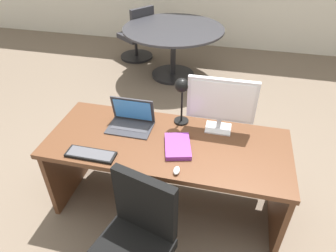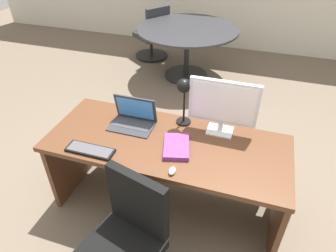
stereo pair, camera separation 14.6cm
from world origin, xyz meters
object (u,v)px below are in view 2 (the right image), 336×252
Objects in this scene: monitor at (223,104)px; mouse at (172,171)px; desk_lamp at (184,92)px; book at (176,147)px; keyboard at (90,150)px; laptop at (134,116)px; meeting_chair_near at (153,38)px; office_chair at (126,248)px; desk at (168,157)px; meeting_table at (187,40)px.

monitor is 6.76× the size of mouse.
book is at bearing -82.86° from desk_lamp.
laptop is at bearing 68.99° from keyboard.
laptop is 0.46m from desk_lamp.
meeting_chair_near reaches higher than book.
book is at bearing -25.97° from laptop.
office_chair is at bearing -43.85° from keyboard.
book reaches higher than desk.
monitor is 0.64m from mouse.
desk is 2.08× the size of office_chair.
book is 3.36m from meeting_chair_near.
desk_lamp is 0.28× the size of meeting_table.
meeting_table is 1.64× the size of meeting_chair_near.
laptop is at bearing -171.78° from monitor.
monitor reaches higher than mouse.
office_chair is at bearing -113.48° from monitor.
meeting_table is (-0.01, 2.77, -0.15)m from keyboard.
office_chair is (-0.05, -0.75, -0.18)m from desk.
desk_lamp is (0.55, 0.53, 0.29)m from keyboard.
mouse is 0.19× the size of desk_lamp.
meeting_chair_near is (-0.90, 2.85, -0.44)m from laptop.
desk_lamp is (-0.31, 0.01, 0.05)m from monitor.
office_chair is at bearing -115.54° from mouse.
meeting_chair_near reaches higher than meeting_table.
meeting_chair_near reaches higher than keyboard.
meeting_table is at bearing 102.88° from mouse.
monitor is (0.36, 0.20, 0.45)m from desk.
monitor is 0.47m from book.
desk is 4.48× the size of desk_lamp.
laptop is at bearing -164.45° from desk_lamp.
book is 0.22× the size of meeting_table.
office_chair is (-0.19, -0.40, -0.39)m from mouse.
monitor is 3.24m from meeting_chair_near.
meeting_chair_near is (-0.74, 3.28, -0.38)m from keyboard.
mouse is 0.09× the size of office_chair.
desk is 0.61m from monitor.
monitor is at bearing -1.28° from desk_lamp.
keyboard is at bearing -89.81° from meeting_table.
desk is 2.50m from meeting_table.
monitor is 1.03m from keyboard.
mouse is at bearing -77.12° from meeting_table.
monitor reaches higher than desk_lamp.
keyboard is at bearing -148.26° from monitor.
meeting_table is (-0.64, 2.80, -0.16)m from mouse.
keyboard is (-0.85, -0.53, -0.24)m from monitor.
meeting_table is (-0.86, 2.25, -0.40)m from monitor.
mouse is 0.05× the size of meeting_table.
desk is 3.55× the size of monitor.
keyboard is 0.63m from book.
mouse is 0.24× the size of book.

